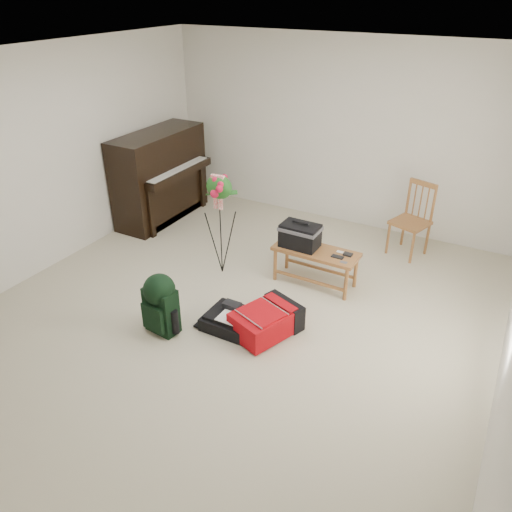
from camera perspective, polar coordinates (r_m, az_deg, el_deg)
The scene contains 11 objects.
floor at distance 5.25m, azimuth -2.30°, elevation -6.64°, with size 5.00×5.50×0.01m, color #BAB095.
ceiling at distance 4.30m, azimuth -3.00°, elevation 21.50°, with size 5.00×5.50×0.01m, color white.
wall_back at distance 7.00m, azimuth 9.46°, elevation 13.67°, with size 5.00×0.04×2.50m, color beige.
wall_left at distance 6.24m, azimuth -22.97°, elevation 9.89°, with size 0.04×5.50×2.50m, color beige.
piano at distance 7.28m, azimuth -10.83°, elevation 8.77°, with size 0.71×1.50×1.25m.
bench at distance 5.58m, azimuth 5.62°, elevation 1.79°, with size 0.96×0.39×0.73m.
dining_chair at distance 6.48m, azimuth 17.30°, elevation 3.93°, with size 0.51×0.51×0.93m.
red_suitcase at distance 4.94m, azimuth 1.41°, elevation -7.15°, with size 0.63×0.77×0.28m.
black_duffel at distance 5.03m, azimuth -2.60°, elevation -7.33°, with size 0.56×0.45×0.23m.
green_backpack at distance 4.91m, azimuth -10.90°, elevation -5.08°, with size 0.34×0.31×0.63m.
flower_stand at distance 5.70m, azimuth -4.07°, elevation 3.51°, with size 0.42×0.42×1.25m.
Camera 1 is at (2.24, -3.63, 3.06)m, focal length 35.00 mm.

